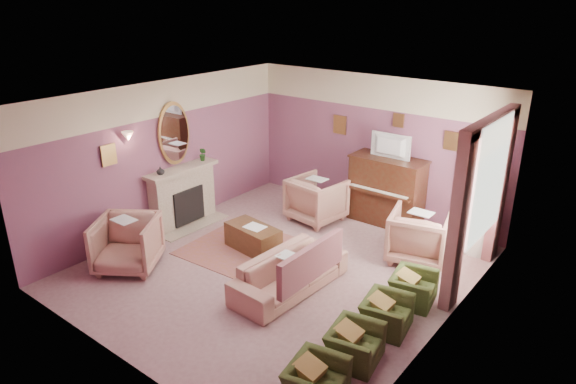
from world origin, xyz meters
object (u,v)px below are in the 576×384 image
Objects in this scene: sofa at (290,266)px; olive_chair_c at (387,309)px; television at (389,145)px; olive_chair_b at (355,339)px; piano at (386,191)px; olive_chair_d at (413,283)px; coffee_table at (253,238)px; floral_armchair_left at (317,197)px; floral_armchair_front at (127,241)px; floral_armchair_right at (419,233)px; olive_chair_a at (316,376)px; side_table at (480,234)px.

sofa is 1.62m from olive_chair_c.
television is 4.40m from olive_chair_b.
sofa is at bearing -178.74° from olive_chair_c.
piano reaches higher than olive_chair_d.
olive_chair_c reaches higher than coffee_table.
olive_chair_b is at bearing -66.65° from television.
olive_chair_d is (2.79, -1.51, -0.19)m from floral_armchair_left.
floral_armchair_front reaches higher than olive_chair_b.
floral_armchair_front is at bearing -110.80° from floral_armchair_left.
television is at bearing 32.29° from floral_armchair_left.
floral_armchair_right is at bearing 99.79° from olive_chair_b.
floral_armchair_left is 1.00× the size of floral_armchair_right.
television reaches higher than piano.
floral_armchair_front is 1.42× the size of olive_chair_b.
floral_armchair_front is at bearing 173.21° from olive_chair_a.
sofa is 2.87× the size of olive_chair_d.
floral_armchair_right is at bearing 103.59° from olive_chair_c.
coffee_table is 3.26m from olive_chair_b.
olive_chair_b is at bearing -48.50° from floral_armchair_left.
floral_armchair_front is 1.40× the size of side_table.
television is 1.90m from floral_armchair_right.
sofa reaches higher than side_table.
television is 1.16× the size of olive_chair_b.
side_table is at bearing 84.04° from olive_chair_d.
sofa is 2.82× the size of side_table.
olive_chair_c and olive_chair_d have the same top height.
olive_chair_b is (1.67, -3.86, -1.30)m from television.
olive_chair_d is (0.00, 0.82, 0.00)m from olive_chair_c.
piano is 4.90m from floral_armchair_front.
side_table is (1.89, -0.07, -1.25)m from television.
side_table is (0.72, 0.92, -0.14)m from floral_armchair_right.
side_table is at bearing 85.68° from olive_chair_c.
olive_chair_d is 0.99× the size of side_table.
floral_armchair_right is at bearing -41.70° from piano.
piano is at bearing 90.00° from television.
floral_armchair_left is 1.42× the size of olive_chair_c.
olive_chair_a is 4.61m from side_table.
olive_chair_b is 1.00× the size of olive_chair_c.
coffee_table is at bearing -116.92° from piano.
floral_armchair_right is at bearing -127.97° from side_table.
floral_armchair_left is at bearing -147.71° from television.
floral_armchair_left is 1.00× the size of floral_armchair_front.
floral_armchair_right is (1.13, 2.08, 0.09)m from sofa.
olive_chair_b is at bearing -25.82° from sofa.
coffee_table is at bearing -175.66° from olive_chair_d.
sofa is at bearing -25.79° from coffee_table.
floral_armchair_right is 1.18m from side_table.
floral_armchair_front is (-3.62, -3.20, 0.00)m from floral_armchair_right.
olive_chair_d is 2.16m from side_table.
sofa is 2.87× the size of olive_chair_c.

